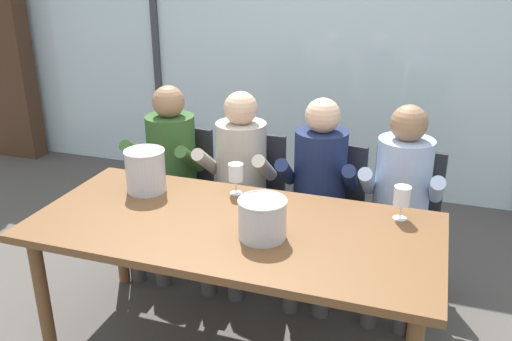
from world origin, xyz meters
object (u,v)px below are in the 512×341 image
chair_near_curtain (179,181)px  wine_glass_by_left_taster (402,197)px  person_navy_polo (318,185)px  person_pale_blue_shirt (401,195)px  chair_right_of_center (403,211)px  wine_glass_near_bucket (236,174)px  chair_center (327,203)px  chair_left_of_center (250,191)px  ice_bucket_secondary (262,218)px  person_olive_shirt (167,165)px  dining_table (233,238)px  person_beige_jumper (238,174)px  ice_bucket_primary (146,170)px

chair_near_curtain → wine_glass_by_left_taster: wine_glass_by_left_taster is taller
chair_near_curtain → wine_glass_by_left_taster: (1.52, -0.57, 0.34)m
person_navy_polo → person_pale_blue_shirt: size_ratio=1.00×
chair_right_of_center → wine_glass_near_bucket: wine_glass_near_bucket is taller
chair_near_curtain → person_pale_blue_shirt: person_pale_blue_shirt is taller
chair_near_curtain → chair_center: 1.04m
chair_left_of_center → chair_near_curtain: bearing=-179.7°
chair_near_curtain → ice_bucket_secondary: size_ratio=3.80×
person_pale_blue_shirt → wine_glass_near_bucket: person_pale_blue_shirt is taller
chair_near_curtain → person_olive_shirt: size_ratio=0.73×
person_olive_shirt → wine_glass_near_bucket: person_olive_shirt is taller
dining_table → person_pale_blue_shirt: size_ratio=1.68×
chair_left_of_center → wine_glass_by_left_taster: 1.20m
person_beige_jumper → dining_table: bearing=-72.8°
dining_table → chair_near_curtain: size_ratio=2.28×
wine_glass_by_left_taster → wine_glass_near_bucket: same height
chair_right_of_center → person_navy_polo: bearing=-154.2°
chair_right_of_center → ice_bucket_primary: (-1.36, -0.68, 0.35)m
chair_left_of_center → person_pale_blue_shirt: person_pale_blue_shirt is taller
person_pale_blue_shirt → ice_bucket_secondary: (-0.57, -0.82, 0.15)m
chair_near_curtain → ice_bucket_secondary: (0.92, -0.97, 0.33)m
chair_left_of_center → chair_center: 0.52m
ice_bucket_primary → ice_bucket_secondary: size_ratio=1.04×
ice_bucket_primary → person_navy_polo: bearing=30.8°
dining_table → person_olive_shirt: (-0.75, 0.74, 0.02)m
person_olive_shirt → person_beige_jumper: bearing=-1.4°
chair_center → ice_bucket_primary: bearing=-136.7°
person_olive_shirt → person_navy_polo: 1.01m
chair_left_of_center → person_navy_polo: person_navy_polo is taller
chair_left_of_center → chair_right_of_center: same height
chair_left_of_center → person_olive_shirt: size_ratio=0.73×
person_beige_jumper → person_navy_polo: bearing=-1.8°
person_olive_shirt → wine_glass_by_left_taster: (1.52, -0.42, 0.17)m
chair_center → person_navy_polo: size_ratio=0.73×
wine_glass_near_bucket → person_olive_shirt: bearing=148.3°
chair_near_curtain → chair_left_of_center: 0.52m
chair_right_of_center → person_olive_shirt: size_ratio=0.73×
chair_left_of_center → dining_table: bearing=-75.7°
person_olive_shirt → ice_bucket_primary: bearing=-75.6°
chair_right_of_center → person_navy_polo: (-0.50, -0.17, 0.17)m
person_olive_shirt → person_beige_jumper: 0.49m
person_olive_shirt → person_navy_polo: bearing=-1.4°
chair_left_of_center → chair_center: same height
dining_table → person_beige_jumper: (-0.25, 0.74, 0.02)m
chair_right_of_center → ice_bucket_primary: 1.56m
person_navy_polo → wine_glass_by_left_taster: bearing=-43.7°
person_olive_shirt → person_navy_polo: same height
person_beige_jumper → person_navy_polo: same height
chair_near_curtain → ice_bucket_secondary: 1.38m
person_olive_shirt → person_pale_blue_shirt: same height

